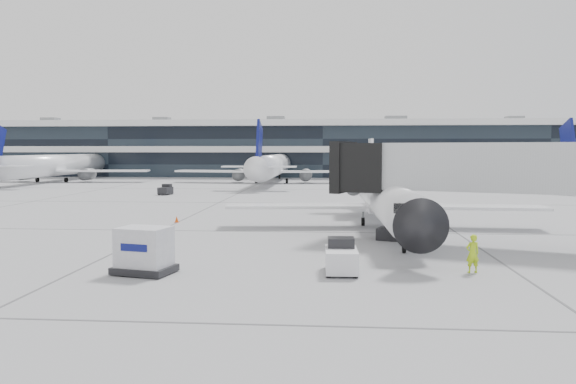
# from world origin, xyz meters

# --- Properties ---
(ground) EXTENTS (220.00, 220.00, 0.00)m
(ground) POSITION_xyz_m (0.00, 0.00, 0.00)
(ground) COLOR #9C9C9F
(ground) RESTS_ON ground
(terminal) EXTENTS (170.00, 22.00, 10.00)m
(terminal) POSITION_xyz_m (0.00, 82.00, 5.00)
(terminal) COLOR black
(terminal) RESTS_ON ground
(bg_jet_left) EXTENTS (32.00, 40.00, 9.60)m
(bg_jet_left) POSITION_xyz_m (-45.00, 55.00, 0.00)
(bg_jet_left) COLOR white
(bg_jet_left) RESTS_ON ground
(bg_jet_center) EXTENTS (32.00, 40.00, 9.60)m
(bg_jet_center) POSITION_xyz_m (-8.00, 55.00, 0.00)
(bg_jet_center) COLOR white
(bg_jet_center) RESTS_ON ground
(bg_jet_right) EXTENTS (32.00, 40.00, 9.60)m
(bg_jet_right) POSITION_xyz_m (32.00, 55.00, 0.00)
(bg_jet_right) COLOR white
(bg_jet_right) RESTS_ON ground
(regional_jet) EXTENTS (22.57, 28.07, 6.49)m
(regional_jet) POSITION_xyz_m (5.38, 2.49, 2.22)
(regional_jet) COLOR white
(regional_jet) RESTS_ON ground
(jet_bridge) EXTENTS (18.63, 9.47, 6.14)m
(jet_bridge) POSITION_xyz_m (12.02, -5.16, 4.48)
(jet_bridge) COLOR silver
(jet_bridge) RESTS_ON ground
(ramp_worker) EXTENTS (0.72, 0.57, 1.75)m
(ramp_worker) POSITION_xyz_m (8.00, -11.81, 0.88)
(ramp_worker) COLOR #B2DD17
(ramp_worker) RESTS_ON ground
(baggage_tug) EXTENTS (1.47, 2.43, 1.53)m
(baggage_tug) POSITION_xyz_m (2.10, -12.23, 0.68)
(baggage_tug) COLOR white
(baggage_tug) RESTS_ON ground
(cargo_uld) EXTENTS (2.86, 2.37, 2.05)m
(cargo_uld) POSITION_xyz_m (-6.70, -13.10, 1.03)
(cargo_uld) COLOR black
(cargo_uld) RESTS_ON ground
(traffic_cone) EXTENTS (0.38, 0.38, 0.49)m
(traffic_cone) POSITION_xyz_m (-10.08, 4.25, 0.23)
(traffic_cone) COLOR #E6490C
(traffic_cone) RESTS_ON ground
(far_tug) EXTENTS (1.49, 2.19, 1.29)m
(far_tug) POSITION_xyz_m (-18.48, 29.48, 0.58)
(far_tug) COLOR black
(far_tug) RESTS_ON ground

